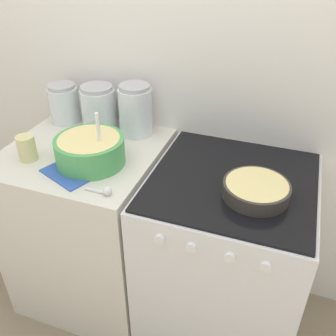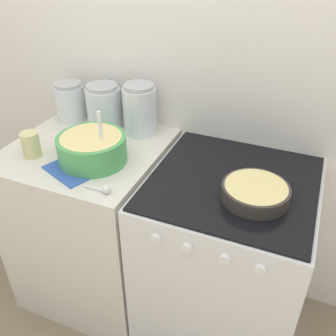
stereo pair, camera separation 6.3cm
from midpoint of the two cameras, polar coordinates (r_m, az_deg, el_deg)
name	(u,v)px [view 1 (the left image)]	position (r m, az deg, el deg)	size (l,w,h in m)	color
wall_back	(179,76)	(1.84, 0.73, 13.86)	(4.41, 0.05, 2.40)	white
countertop_cabinet	(93,225)	(2.06, -12.28, -8.44)	(0.70, 0.69, 0.93)	silver
stove	(224,259)	(1.86, 7.51, -13.54)	(0.69, 0.71, 0.93)	silver
mixing_bowl	(90,149)	(1.65, -12.88, 2.82)	(0.30, 0.30, 0.24)	#4CA559
baking_pan	(256,190)	(1.46, 12.10, -3.24)	(0.26, 0.26, 0.06)	#38332D
storage_jar_left	(64,106)	(2.06, -16.39, 9.06)	(0.15, 0.15, 0.20)	silver
storage_jar_middle	(99,110)	(1.94, -11.42, 8.65)	(0.17, 0.17, 0.22)	silver
storage_jar_right	(136,113)	(1.85, -5.93, 8.29)	(0.16, 0.16, 0.25)	silver
tin_can	(27,148)	(1.76, -21.67, 2.84)	(0.08, 0.08, 0.11)	beige
recipe_page	(79,168)	(1.65, -14.42, -0.01)	(0.30, 0.32, 0.01)	#3359B2
measuring_spoon	(105,191)	(1.47, -10.84, -3.46)	(0.12, 0.04, 0.04)	white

